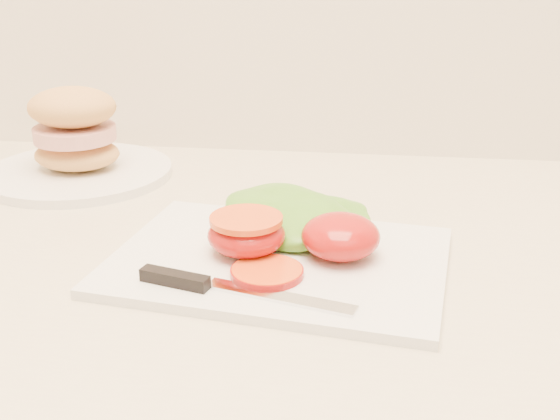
# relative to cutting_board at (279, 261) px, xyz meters

# --- Properties ---
(cutting_board) EXTENTS (0.35, 0.27, 0.01)m
(cutting_board) POSITION_rel_cutting_board_xyz_m (0.00, 0.00, 0.00)
(cutting_board) COLOR white
(cutting_board) RESTS_ON counter
(tomato_half_dome) EXTENTS (0.08, 0.08, 0.04)m
(tomato_half_dome) POSITION_rel_cutting_board_xyz_m (0.06, 0.01, 0.03)
(tomato_half_dome) COLOR #B01112
(tomato_half_dome) RESTS_ON cutting_board
(tomato_half_cut) EXTENTS (0.08, 0.08, 0.04)m
(tomato_half_cut) POSITION_rel_cutting_board_xyz_m (-0.03, 0.00, 0.03)
(tomato_half_cut) COLOR #B01112
(tomato_half_cut) RESTS_ON cutting_board
(tomato_slice_0) EXTENTS (0.07, 0.07, 0.01)m
(tomato_slice_0) POSITION_rel_cutting_board_xyz_m (-0.01, -0.04, 0.01)
(tomato_slice_0) COLOR #DB5E20
(tomato_slice_0) RESTS_ON cutting_board
(lettuce_leaf_0) EXTENTS (0.20, 0.19, 0.03)m
(lettuce_leaf_0) POSITION_rel_cutting_board_xyz_m (-0.00, 0.07, 0.02)
(lettuce_leaf_0) COLOR #5CAA2D
(lettuce_leaf_0) RESTS_ON cutting_board
(lettuce_leaf_1) EXTENTS (0.15, 0.14, 0.03)m
(lettuce_leaf_1) POSITION_rel_cutting_board_xyz_m (0.04, 0.07, 0.02)
(lettuce_leaf_1) COLOR #5CAA2D
(lettuce_leaf_1) RESTS_ON cutting_board
(knife) EXTENTS (0.20, 0.06, 0.01)m
(knife) POSITION_rel_cutting_board_xyz_m (-0.05, -0.08, 0.01)
(knife) COLOR silver
(knife) RESTS_ON cutting_board
(sandwich_plate) EXTENTS (0.25, 0.25, 0.12)m
(sandwich_plate) POSITION_rel_cutting_board_xyz_m (-0.30, 0.24, 0.04)
(sandwich_plate) COLOR white
(sandwich_plate) RESTS_ON counter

